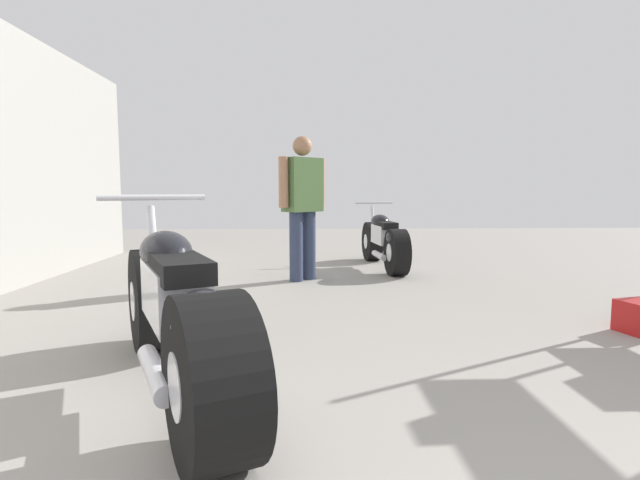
% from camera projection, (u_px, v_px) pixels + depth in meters
% --- Properties ---
extents(ground_plane, '(17.81, 17.81, 0.00)m').
position_uv_depth(ground_plane, '(343.00, 316.00, 3.85)').
color(ground_plane, gray).
extents(motorcycle_maroon_cruiser, '(1.11, 2.01, 0.98)m').
position_uv_depth(motorcycle_maroon_cruiser, '(176.00, 315.00, 2.33)').
color(motorcycle_maroon_cruiser, black).
rests_on(motorcycle_maroon_cruiser, ground_plane).
extents(motorcycle_black_naked, '(0.54, 1.82, 0.85)m').
position_uv_depth(motorcycle_black_naked, '(384.00, 241.00, 6.23)').
color(motorcycle_black_naked, black).
rests_on(motorcycle_black_naked, ground_plane).
extents(mechanic_in_blue, '(0.55, 0.49, 1.60)m').
position_uv_depth(mechanic_in_blue, '(303.00, 200.00, 5.30)').
color(mechanic_in_blue, '#2D3851').
rests_on(mechanic_in_blue, ground_plane).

